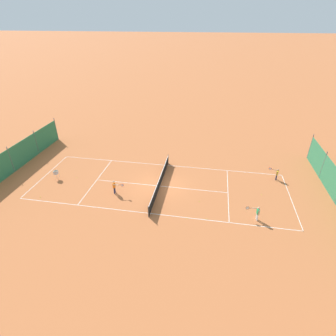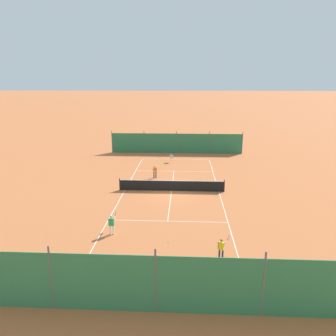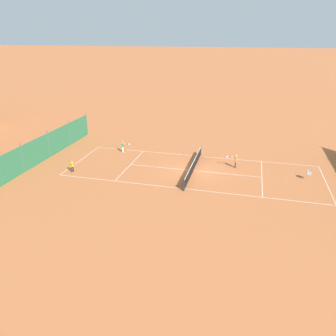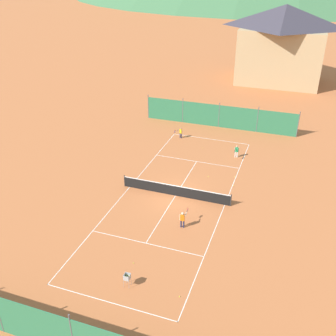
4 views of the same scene
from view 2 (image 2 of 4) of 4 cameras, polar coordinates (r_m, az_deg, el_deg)
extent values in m
plane|color=#BC6638|center=(28.61, 0.63, -4.00)|extent=(600.00, 600.00, 0.00)
cube|color=white|center=(17.79, -1.05, -16.50)|extent=(8.25, 0.05, 0.01)
cube|color=white|center=(40.05, 1.34, 1.53)|extent=(8.25, 0.05, 0.01)
cube|color=white|center=(28.74, 8.84, -4.08)|extent=(0.05, 23.85, 0.01)
cube|color=white|center=(29.06, -7.50, -3.82)|extent=(0.05, 23.85, 0.01)
cube|color=white|center=(22.66, -0.06, -9.24)|extent=(8.20, 0.05, 0.01)
cube|color=white|center=(34.72, 1.07, -0.57)|extent=(8.20, 0.05, 0.01)
cube|color=white|center=(28.61, 0.63, -3.99)|extent=(0.05, 12.80, 0.01)
cylinder|color=#2D2D2D|center=(28.63, 9.78, -3.09)|extent=(0.08, 0.08, 1.06)
cylinder|color=#2D2D2D|center=(28.98, -8.41, -2.81)|extent=(0.08, 0.08, 1.06)
cube|color=black|center=(28.47, 0.63, -3.13)|extent=(9.10, 0.02, 0.91)
cube|color=white|center=(28.32, 0.63, -2.22)|extent=(9.10, 0.04, 0.06)
cube|color=#2D754C|center=(14.07, -2.16, -19.62)|extent=(17.20, 0.04, 2.60)
cylinder|color=#59595E|center=(14.31, 16.28, -18.92)|extent=(0.08, 0.08, 2.90)
cylinder|color=#59595E|center=(13.99, -2.17, -19.11)|extent=(0.08, 0.08, 2.90)
cylinder|color=#59595E|center=(14.96, -19.65, -17.60)|extent=(0.08, 0.08, 2.90)
cube|color=#2D754C|center=(43.30, 1.49, 4.31)|extent=(17.20, 0.04, 2.60)
cylinder|color=#59595E|center=(43.90, 12.82, 4.28)|extent=(0.08, 0.08, 2.90)
cylinder|color=#59595E|center=(43.37, 7.20, 4.41)|extent=(0.08, 0.08, 2.90)
cylinder|color=#59595E|center=(43.27, 1.49, 4.50)|extent=(0.08, 0.08, 2.90)
cylinder|color=#59595E|center=(43.59, -4.18, 4.54)|extent=(0.08, 0.08, 2.90)
cylinder|color=#59595E|center=(44.33, -9.72, 4.54)|extent=(0.08, 0.08, 2.90)
cylinder|color=#23284C|center=(18.41, 8.93, -14.54)|extent=(0.10, 0.10, 0.55)
cylinder|color=#23284C|center=(18.37, 9.48, -14.64)|extent=(0.10, 0.10, 0.55)
cube|color=yellow|center=(18.16, 9.27, -13.24)|extent=(0.31, 0.25, 0.43)
sphere|color=#A37556|center=(18.01, 9.31, -12.32)|extent=(0.17, 0.17, 0.17)
cylinder|color=#A37556|center=(18.20, 8.75, -13.14)|extent=(0.06, 0.06, 0.43)
cylinder|color=#A37556|center=(18.22, 10.02, -12.57)|extent=(0.23, 0.42, 0.06)
cylinder|color=black|center=(18.49, 10.31, -12.15)|extent=(0.10, 0.19, 0.03)
torus|color=red|center=(18.69, 10.52, -11.85)|extent=(0.13, 0.27, 0.28)
cylinder|color=silver|center=(18.69, 10.52, -11.85)|extent=(0.10, 0.23, 0.25)
cylinder|color=white|center=(21.05, -10.01, -10.57)|extent=(0.11, 0.11, 0.59)
cylinder|color=white|center=(21.03, -9.48, -10.57)|extent=(0.11, 0.11, 0.59)
cube|color=#239E5B|center=(20.82, -9.81, -9.27)|extent=(0.30, 0.20, 0.46)
sphere|color=tan|center=(20.68, -9.85, -8.39)|extent=(0.18, 0.18, 0.18)
cylinder|color=tan|center=(20.84, -10.31, -9.27)|extent=(0.07, 0.07, 0.46)
cylinder|color=tan|center=(20.94, -9.27, -8.56)|extent=(0.12, 0.46, 0.07)
cylinder|color=black|center=(21.24, -9.19, -8.20)|extent=(0.05, 0.21, 0.03)
torus|color=black|center=(21.47, -9.13, -7.95)|extent=(0.06, 0.28, 0.28)
cylinder|color=silver|center=(21.47, -9.13, -7.95)|extent=(0.03, 0.25, 0.25)
cylinder|color=#23284C|center=(32.31, -2.12, -1.21)|extent=(0.11, 0.11, 0.61)
cylinder|color=#23284C|center=(32.31, -2.46, -1.21)|extent=(0.11, 0.11, 0.61)
cube|color=orange|center=(32.16, -2.30, -0.28)|extent=(0.31, 0.19, 0.47)
sphere|color=beige|center=(32.07, -2.31, 0.34)|extent=(0.19, 0.19, 0.19)
cylinder|color=beige|center=(32.16, -1.97, -0.28)|extent=(0.07, 0.07, 0.47)
cylinder|color=beige|center=(31.89, -2.65, -0.07)|extent=(0.10, 0.48, 0.07)
cylinder|color=black|center=(31.56, -2.66, -0.23)|extent=(0.04, 0.22, 0.03)
torus|color=red|center=(31.32, -2.68, -0.35)|extent=(0.04, 0.28, 0.28)
cylinder|color=silver|center=(31.32, -2.68, -0.35)|extent=(0.02, 0.25, 0.25)
sphere|color=#CCE033|center=(25.10, -3.85, -6.72)|extent=(0.07, 0.07, 0.07)
sphere|color=#CCE033|center=(24.77, -9.22, -7.19)|extent=(0.07, 0.07, 0.07)
sphere|color=#CCE033|center=(26.21, -8.94, -5.92)|extent=(0.07, 0.07, 0.07)
sphere|color=#CCE033|center=(38.67, -4.16, 1.06)|extent=(0.07, 0.07, 0.07)
sphere|color=#CCE033|center=(19.93, 0.05, -12.70)|extent=(0.07, 0.07, 0.07)
sphere|color=#CCE033|center=(36.76, 1.16, 0.36)|extent=(0.07, 0.07, 0.07)
cylinder|color=#B7B7BC|center=(38.70, 0.85, 1.47)|extent=(0.02, 0.02, 0.55)
cylinder|color=#B7B7BC|center=(38.71, 0.35, 1.48)|extent=(0.02, 0.02, 0.55)
cylinder|color=#B7B7BC|center=(38.37, 0.83, 1.36)|extent=(0.02, 0.02, 0.55)
cylinder|color=#B7B7BC|center=(38.38, 0.32, 1.36)|extent=(0.02, 0.02, 0.55)
cube|color=#B7B7BC|center=(38.48, 0.59, 1.83)|extent=(0.34, 0.34, 0.02)
cube|color=#B7B7BC|center=(38.60, 0.60, 2.12)|extent=(0.34, 0.02, 0.34)
cube|color=#B7B7BC|center=(38.27, 0.58, 2.01)|extent=(0.34, 0.02, 0.34)
cube|color=#B7B7BC|center=(38.43, 0.84, 2.06)|extent=(0.02, 0.34, 0.34)
cube|color=#B7B7BC|center=(38.45, 0.34, 2.07)|extent=(0.02, 0.34, 0.34)
sphere|color=#CCE033|center=(38.49, 0.68, 1.89)|extent=(0.07, 0.07, 0.07)
sphere|color=#CCE033|center=(38.48, 0.72, 1.89)|extent=(0.07, 0.07, 0.07)
sphere|color=#CCE033|center=(38.55, 0.50, 1.92)|extent=(0.07, 0.07, 0.07)
sphere|color=#CCE033|center=(38.40, 0.50, 1.87)|extent=(0.07, 0.07, 0.07)
sphere|color=#CCE033|center=(38.51, 0.48, 1.90)|extent=(0.07, 0.07, 0.07)
sphere|color=#CCE033|center=(38.48, 0.57, 1.89)|extent=(0.07, 0.07, 0.07)
sphere|color=#CCE033|center=(38.42, 0.44, 1.96)|extent=(0.07, 0.07, 0.07)
sphere|color=#CCE033|center=(38.48, 0.48, 1.98)|extent=(0.07, 0.07, 0.07)
sphere|color=#CCE033|center=(38.33, 0.48, 1.93)|extent=(0.07, 0.07, 0.07)
sphere|color=#CCE033|center=(38.35, 0.76, 1.93)|extent=(0.07, 0.07, 0.07)
sphere|color=#CCE033|center=(38.57, 0.80, 2.01)|extent=(0.07, 0.07, 0.07)
sphere|color=#CCE033|center=(38.57, 0.65, 2.01)|extent=(0.07, 0.07, 0.07)
sphere|color=#CCE033|center=(38.32, 0.43, 2.01)|extent=(0.07, 0.07, 0.07)
camera|label=1|loc=(31.60, -43.00, 19.79)|focal=28.00mm
camera|label=3|loc=(42.23, 45.72, 14.67)|focal=35.00mm
camera|label=4|loc=(54.31, -7.80, 23.35)|focal=42.00mm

